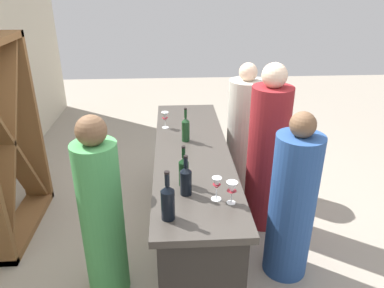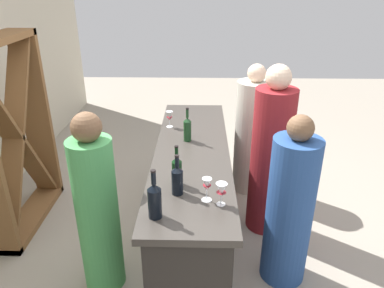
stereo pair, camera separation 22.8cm
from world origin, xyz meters
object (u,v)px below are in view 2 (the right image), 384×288
Objects in this scene: wine_bottle_center_dark_green at (177,170)px; person_right_guest at (252,135)px; wine_bottle_second_left_near_black at (177,179)px; person_center_guest at (290,209)px; wine_glass_near_center at (207,186)px; wine_rack at (14,138)px; wine_bottle_second_right_olive_green at (187,128)px; wine_bottle_leftmost_near_black at (155,200)px; person_left_guest at (270,158)px; wine_glass_near_left at (221,191)px; person_server_behind at (97,212)px; wine_glass_near_right at (169,117)px.

wine_bottle_center_dark_green is 0.20× the size of person_right_guest.
person_center_guest is (0.26, -0.83, -0.40)m from wine_bottle_second_left_near_black.
person_center_guest is at bearing -62.55° from wine_glass_near_center.
wine_rack is 1.62m from wine_bottle_second_right_olive_green.
wine_bottle_leftmost_near_black is 1.53m from person_left_guest.
wine_bottle_center_dark_green is 0.75m from wine_bottle_second_right_olive_green.
wine_rack is at bearing 61.59° from wine_bottle_center_dark_green.
wine_bottle_second_left_near_black reaches higher than wine_glass_near_left.
wine_bottle_center_dark_green is at bearing -118.41° from wine_rack.
person_center_guest is (0.33, -0.64, -0.40)m from wine_glass_near_center.
person_right_guest is at bearing -25.76° from wine_bottle_center_dark_green.
wine_bottle_leftmost_near_black reaches higher than wine_glass_near_center.
wine_bottle_leftmost_near_black is 1.98× the size of wine_glass_near_center.
wine_rack is 2.52m from person_center_guest.
wine_bottle_leftmost_near_black is (-1.22, -1.45, 0.15)m from wine_rack.
wine_glass_near_center is (-1.04, -1.76, 0.14)m from wine_rack.
wine_bottle_leftmost_near_black reaches higher than wine_bottle_second_right_olive_green.
wine_bottle_center_dark_green is at bearing -15.92° from wine_bottle_leftmost_near_black.
person_left_guest is at bearing -37.60° from wine_bottle_leftmost_near_black.
wine_glass_near_left is 0.78m from person_center_guest.
person_right_guest is (1.63, -0.72, -0.38)m from wine_bottle_second_left_near_black.
wine_bottle_leftmost_near_black is at bearing 28.08° from person_center_guest.
wine_rack reaches higher than wine_bottle_center_dark_green.
person_left_guest is 0.72m from person_right_guest.
person_right_guest is 1.99m from person_server_behind.
wine_glass_near_left is (0.14, -0.40, -0.02)m from wine_bottle_leftmost_near_black.
person_center_guest reaches higher than wine_bottle_second_right_olive_green.
person_center_guest is at bearing 116.77° from person_right_guest.
wine_glass_near_right reaches higher than wine_glass_near_left.
wine_glass_near_left is at bearing 98.11° from person_right_guest.
wine_bottle_second_right_olive_green is 0.82m from person_left_guest.
person_center_guest reaches higher than wine_glass_near_right.
wine_rack is 5.96× the size of wine_bottle_second_right_olive_green.
wine_rack reaches higher than wine_glass_near_right.
wine_rack is 11.46× the size of wine_glass_near_right.
person_server_behind is (-1.49, 1.33, 0.02)m from person_right_guest.
person_server_behind is at bearing 74.52° from wine_glass_near_center.
person_right_guest is 1.00× the size of person_server_behind.
person_right_guest is at bearing -62.32° from wine_glass_near_right.
wine_bottle_leftmost_near_black reaches higher than wine_glass_near_left.
person_center_guest is at bearing 94.58° from person_left_guest.
person_right_guest reaches higher than wine_bottle_second_left_near_black.
wine_rack reaches higher than wine_bottle_leftmost_near_black.
wine_rack is at bearing 58.54° from wine_bottle_second_left_near_black.
wine_bottle_leftmost_near_black is at bearing 53.55° from person_left_guest.
wine_rack is 2.37m from person_left_guest.
person_left_guest is at bearing -40.76° from wine_bottle_second_left_near_black.
wine_bottle_center_dark_green is (0.38, -0.11, -0.01)m from wine_bottle_leftmost_near_black.
person_right_guest is at bearing 53.48° from person_server_behind.
person_left_guest is 1.60m from person_server_behind.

